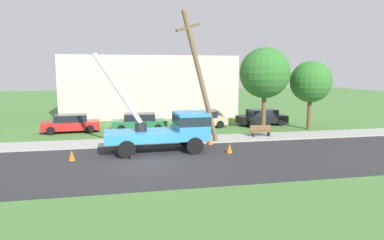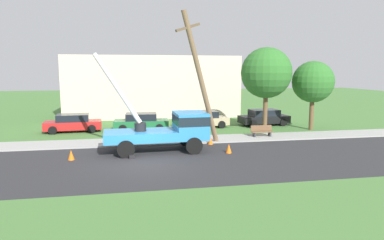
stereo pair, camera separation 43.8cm
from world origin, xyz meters
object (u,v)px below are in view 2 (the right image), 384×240
parked_sedan_black (264,117)px  park_bench (262,131)px  leaning_utility_pole (200,77)px  traffic_cone_ahead (229,148)px  utility_truck (170,128)px  traffic_cone_curbside (210,140)px  parked_sedan_red (73,123)px  roadside_tree_near (313,82)px  traffic_cone_behind (71,155)px  parked_sedan_tan (202,119)px  roadside_tree_far (266,73)px  parked_sedan_green (141,122)px

parked_sedan_black → park_bench: parked_sedan_black is taller
leaning_utility_pole → traffic_cone_ahead: leaning_utility_pole is taller
utility_truck → park_bench: utility_truck is taller
traffic_cone_curbside → leaning_utility_pole: bearing=178.4°
utility_truck → parked_sedan_black: size_ratio=1.51×
parked_sedan_red → park_bench: parked_sedan_red is taller
traffic_cone_ahead → roadside_tree_near: 11.95m
traffic_cone_behind → parked_sedan_tan: size_ratio=0.12×
roadside_tree_far → parked_sedan_red: bearing=169.9°
parked_sedan_green → roadside_tree_near: roadside_tree_near is taller
parked_sedan_red → traffic_cone_ahead: bearing=-42.4°
parked_sedan_black → roadside_tree_near: roadside_tree_near is taller
parked_sedan_green → roadside_tree_near: bearing=-8.9°
parked_sedan_green → parked_sedan_black: (10.98, 0.73, 0.00)m
parked_sedan_green → parked_sedan_tan: size_ratio=0.99×
parked_sedan_red → roadside_tree_far: 15.99m
traffic_cone_ahead → park_bench: size_ratio=0.35×
parked_sedan_green → parked_sedan_black: same height
traffic_cone_behind → roadside_tree_near: (18.18, 6.72, 3.68)m
traffic_cone_behind → traffic_cone_curbside: bearing=16.8°
traffic_cone_behind → parked_sedan_tan: parked_sedan_tan is taller
utility_truck → parked_sedan_black: 12.75m
traffic_cone_curbside → utility_truck: bearing=-155.1°
utility_truck → traffic_cone_curbside: utility_truck is taller
leaning_utility_pole → roadside_tree_far: leaning_utility_pole is taller
utility_truck → parked_sedan_red: utility_truck is taller
parked_sedan_red → parked_sedan_green: size_ratio=1.00×
traffic_cone_behind → parked_sedan_black: bearing=32.4°
traffic_cone_ahead → traffic_cone_behind: (-9.04, 0.04, 0.00)m
traffic_cone_behind → parked_sedan_red: 9.39m
traffic_cone_behind → parked_sedan_black: 18.01m
traffic_cone_curbside → roadside_tree_near: bearing=23.3°
parked_sedan_tan → traffic_cone_curbside: bearing=-97.9°
parked_sedan_tan → park_bench: size_ratio=2.84×
utility_truck → roadside_tree_far: size_ratio=1.02×
utility_truck → traffic_cone_ahead: utility_truck is taller
utility_truck → parked_sedan_red: 10.61m
traffic_cone_behind → parked_sedan_black: (15.21, 9.65, 0.43)m
traffic_cone_behind → parked_sedan_red: size_ratio=0.12×
leaning_utility_pole → park_bench: 6.56m
traffic_cone_curbside → park_bench: (4.27, 1.58, 0.18)m
parked_sedan_red → roadside_tree_far: size_ratio=0.67×
utility_truck → parked_sedan_red: size_ratio=1.52×
park_bench → utility_truck: bearing=-157.8°
utility_truck → parked_sedan_green: bearing=100.5°
parked_sedan_red → parked_sedan_green: (5.43, -0.39, 0.00)m
parked_sedan_tan → parked_sedan_black: bearing=1.2°
traffic_cone_ahead → parked_sedan_red: (-10.25, 9.35, 0.43)m
parked_sedan_green → traffic_cone_ahead: bearing=-61.7°
utility_truck → leaning_utility_pole: bearing=31.8°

